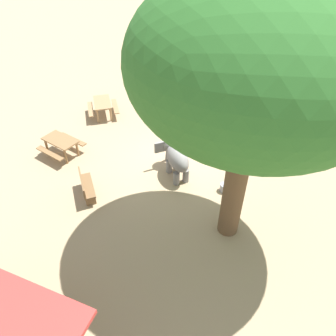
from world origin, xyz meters
name	(u,v)px	position (x,y,z in m)	size (l,w,h in m)	color
ground_plane	(177,161)	(0.00, 0.00, 0.00)	(60.00, 60.00, 0.00)	tan
elephant	(176,156)	(-0.20, 0.75, 0.85)	(1.79, 1.81, 1.34)	slate
person_handler	(218,132)	(-1.30, -1.39, 0.95)	(0.48, 0.32, 1.62)	#3F3833
shade_tree_main	(256,67)	(-2.86, 2.77, 5.64)	(6.20, 5.69, 7.87)	brown
wooden_bench	(86,186)	(2.39, 3.16, 0.47)	(1.23, 1.31, 0.88)	brown
picnic_table_near	(103,105)	(4.82, -2.10, 0.59)	(2.08, 2.08, 0.78)	#9E7A51
picnic_table_far	(61,143)	(4.75, 1.41, 0.59)	(1.79, 1.78, 0.78)	olive
feed_bucket	(225,188)	(-2.30, 1.00, 0.16)	(0.36, 0.36, 0.32)	gray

